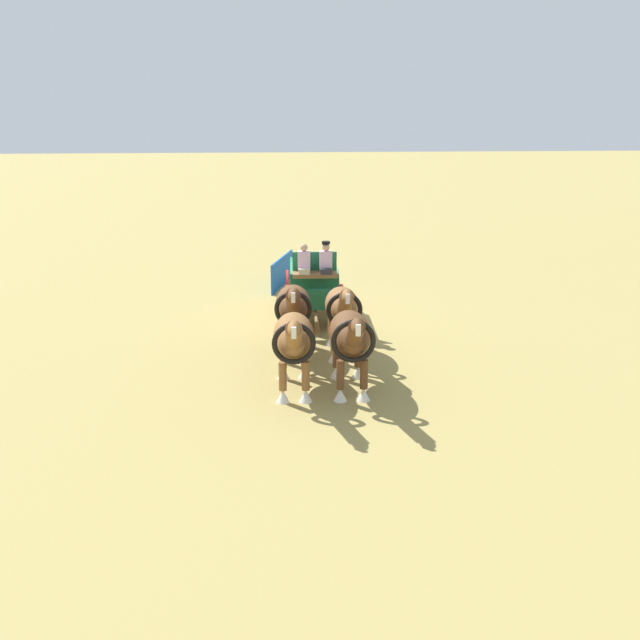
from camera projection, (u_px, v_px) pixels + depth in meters
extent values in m
plane|color=#9E8C4C|center=(313.00, 318.00, 22.41)|extent=(220.00, 220.00, 0.00)
cube|color=#195B38|center=(313.00, 280.00, 22.07)|extent=(2.73, 1.60, 0.96)
cube|color=brown|center=(315.00, 274.00, 20.42)|extent=(0.64, 1.33, 0.12)
cube|color=#195B38|center=(315.00, 299.00, 20.21)|extent=(0.31, 1.17, 0.60)
cube|color=#195B38|center=(315.00, 261.00, 20.61)|extent=(0.14, 1.30, 0.55)
cube|color=red|center=(313.00, 298.00, 22.23)|extent=(2.91, 0.34, 0.16)
cylinder|color=red|center=(341.00, 306.00, 21.25)|extent=(1.33, 0.16, 1.33)
cylinder|color=black|center=(341.00, 306.00, 21.25)|extent=(0.21, 0.19, 0.20)
cylinder|color=red|center=(287.00, 307.00, 21.18)|extent=(1.33, 0.16, 1.33)
cylinder|color=black|center=(287.00, 307.00, 21.18)|extent=(0.21, 0.19, 0.20)
cylinder|color=red|center=(337.00, 290.00, 23.28)|extent=(1.33, 0.16, 1.33)
cylinder|color=black|center=(337.00, 290.00, 23.28)|extent=(0.21, 0.19, 0.20)
cylinder|color=red|center=(287.00, 290.00, 23.21)|extent=(1.33, 0.16, 1.33)
cylinder|color=black|center=(287.00, 290.00, 23.21)|extent=(0.21, 0.19, 0.20)
cylinder|color=brown|center=(316.00, 319.00, 19.70)|extent=(2.60, 0.26, 0.10)
cube|color=#2D2D33|center=(326.00, 271.00, 20.27)|extent=(0.42, 0.34, 0.16)
cube|color=silver|center=(326.00, 260.00, 20.31)|extent=(0.26, 0.37, 0.55)
sphere|color=tan|center=(326.00, 247.00, 20.21)|extent=(0.22, 0.22, 0.22)
cylinder|color=black|center=(326.00, 243.00, 20.17)|extent=(0.24, 0.24, 0.08)
cube|color=#BCB293|center=(304.00, 271.00, 20.25)|extent=(0.42, 0.34, 0.16)
cube|color=silver|center=(304.00, 261.00, 20.29)|extent=(0.26, 0.37, 0.55)
sphere|color=tan|center=(304.00, 247.00, 20.18)|extent=(0.22, 0.22, 0.22)
ellipsoid|color=brown|center=(342.00, 305.00, 18.68)|extent=(2.00, 1.02, 0.90)
cylinder|color=brown|center=(353.00, 338.00, 18.24)|extent=(0.18, 0.18, 0.68)
cone|color=silver|center=(353.00, 356.00, 18.38)|extent=(0.30, 0.30, 0.29)
cylinder|color=brown|center=(334.00, 339.00, 18.22)|extent=(0.18, 0.18, 0.68)
cone|color=silver|center=(334.00, 356.00, 18.36)|extent=(0.30, 0.30, 0.29)
cylinder|color=brown|center=(349.00, 324.00, 19.55)|extent=(0.18, 0.18, 0.68)
cone|color=silver|center=(349.00, 340.00, 19.68)|extent=(0.30, 0.30, 0.29)
cylinder|color=brown|center=(331.00, 324.00, 19.53)|extent=(0.18, 0.18, 0.68)
cone|color=silver|center=(331.00, 341.00, 19.66)|extent=(0.30, 0.30, 0.29)
cylinder|color=brown|center=(346.00, 303.00, 17.38)|extent=(0.96, 0.42, 0.81)
ellipsoid|color=brown|center=(347.00, 296.00, 16.95)|extent=(0.62, 0.30, 0.32)
cube|color=silver|center=(348.00, 299.00, 16.69)|extent=(0.07, 0.10, 0.24)
torus|color=black|center=(344.00, 310.00, 17.82)|extent=(0.18, 0.94, 0.93)
cylinder|color=black|center=(339.00, 306.00, 19.75)|extent=(0.14, 0.14, 0.80)
ellipsoid|color=brown|center=(293.00, 304.00, 18.62)|extent=(2.10, 1.06, 0.93)
cylinder|color=brown|center=(303.00, 339.00, 18.15)|extent=(0.18, 0.18, 0.71)
cone|color=silver|center=(304.00, 357.00, 18.29)|extent=(0.30, 0.30, 0.30)
cylinder|color=brown|center=(284.00, 339.00, 18.13)|extent=(0.18, 0.18, 0.71)
cone|color=silver|center=(284.00, 357.00, 18.27)|extent=(0.30, 0.30, 0.30)
cylinder|color=brown|center=(302.00, 323.00, 19.52)|extent=(0.18, 0.18, 0.71)
cone|color=silver|center=(303.00, 340.00, 19.66)|extent=(0.30, 0.30, 0.30)
cylinder|color=brown|center=(284.00, 323.00, 19.50)|extent=(0.18, 0.18, 0.71)
cone|color=silver|center=(284.00, 341.00, 19.64)|extent=(0.30, 0.30, 0.30)
cylinder|color=brown|center=(293.00, 301.00, 17.27)|extent=(0.96, 0.42, 0.81)
ellipsoid|color=brown|center=(293.00, 295.00, 16.85)|extent=(0.62, 0.30, 0.32)
cube|color=silver|center=(293.00, 298.00, 16.58)|extent=(0.07, 0.10, 0.24)
torus|color=black|center=(293.00, 309.00, 17.71)|extent=(0.18, 0.96, 0.96)
cylinder|color=black|center=(293.00, 304.00, 19.73)|extent=(0.14, 0.14, 0.80)
ellipsoid|color=brown|center=(350.00, 333.00, 16.18)|extent=(2.11, 1.09, 0.96)
cylinder|color=brown|center=(364.00, 374.00, 15.71)|extent=(0.18, 0.18, 0.68)
cone|color=silver|center=(364.00, 394.00, 15.84)|extent=(0.30, 0.30, 0.29)
cylinder|color=brown|center=(340.00, 375.00, 15.69)|extent=(0.18, 0.18, 0.68)
cone|color=silver|center=(340.00, 395.00, 15.82)|extent=(0.30, 0.30, 0.29)
cylinder|color=brown|center=(358.00, 354.00, 17.09)|extent=(0.18, 0.18, 0.68)
cone|color=silver|center=(358.00, 372.00, 17.23)|extent=(0.30, 0.30, 0.29)
cylinder|color=brown|center=(336.00, 354.00, 17.07)|extent=(0.18, 0.18, 0.68)
cone|color=silver|center=(336.00, 372.00, 17.20)|extent=(0.30, 0.30, 0.29)
cylinder|color=brown|center=(355.00, 333.00, 14.83)|extent=(0.96, 0.42, 0.81)
ellipsoid|color=brown|center=(357.00, 326.00, 14.40)|extent=(0.62, 0.30, 0.32)
cube|color=silver|center=(358.00, 330.00, 14.13)|extent=(0.07, 0.10, 0.24)
torus|color=black|center=(354.00, 341.00, 15.27)|extent=(0.18, 0.99, 0.98)
cylinder|color=black|center=(346.00, 332.00, 17.30)|extent=(0.14, 0.14, 0.80)
ellipsoid|color=brown|center=(294.00, 335.00, 16.14)|extent=(2.16, 1.06, 0.93)
cylinder|color=brown|center=(306.00, 376.00, 15.64)|extent=(0.18, 0.18, 0.67)
cone|color=silver|center=(306.00, 396.00, 15.78)|extent=(0.30, 0.30, 0.29)
cylinder|color=brown|center=(283.00, 376.00, 15.62)|extent=(0.18, 0.18, 0.67)
cone|color=silver|center=(283.00, 396.00, 15.76)|extent=(0.30, 0.30, 0.29)
cylinder|color=brown|center=(304.00, 354.00, 17.06)|extent=(0.18, 0.18, 0.67)
cone|color=silver|center=(304.00, 373.00, 17.19)|extent=(0.30, 0.30, 0.29)
cylinder|color=brown|center=(283.00, 355.00, 17.04)|extent=(0.18, 0.18, 0.67)
cone|color=silver|center=(283.00, 373.00, 17.17)|extent=(0.30, 0.30, 0.29)
cylinder|color=brown|center=(294.00, 336.00, 14.76)|extent=(0.96, 0.42, 0.81)
ellipsoid|color=brown|center=(294.00, 329.00, 14.34)|extent=(0.62, 0.30, 0.32)
cube|color=silver|center=(294.00, 333.00, 14.07)|extent=(0.07, 0.10, 0.24)
torus|color=black|center=(294.00, 344.00, 15.20)|extent=(0.18, 0.97, 0.96)
cylinder|color=black|center=(293.00, 333.00, 17.28)|extent=(0.14, 0.14, 0.80)
cube|color=#1959B2|center=(282.00, 271.00, 26.57)|extent=(3.08, 0.98, 1.10)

